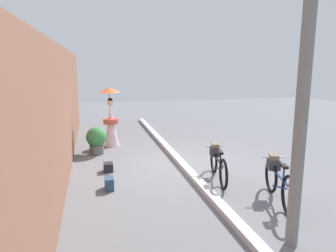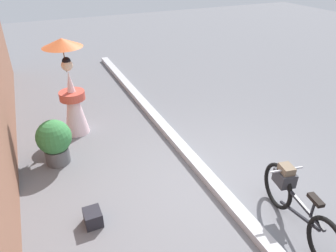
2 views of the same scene
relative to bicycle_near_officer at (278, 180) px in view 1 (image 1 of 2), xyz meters
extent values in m
plane|color=slate|center=(2.52, 1.21, -0.44)|extent=(30.00, 30.00, 0.00)
cube|color=brown|center=(2.52, 4.23, 1.08)|extent=(14.00, 0.40, 3.03)
cube|color=#B2B2B7|center=(2.52, 1.21, -0.38)|extent=(14.00, 0.20, 0.12)
torus|color=black|center=(0.45, -0.12, -0.06)|extent=(0.73, 0.26, 0.75)
torus|color=black|center=(-0.60, 0.17, -0.06)|extent=(0.73, 0.26, 0.75)
cube|color=navy|center=(-0.08, 0.02, 0.09)|extent=(0.89, 0.28, 0.04)
cube|color=navy|center=(-0.08, 0.02, -0.11)|extent=(0.78, 0.24, 0.29)
cylinder|color=navy|center=(-0.27, 0.07, 0.21)|extent=(0.03, 0.03, 0.31)
cube|color=black|center=(-0.27, 0.07, 0.37)|extent=(0.24, 0.15, 0.05)
cylinder|color=silver|center=(0.34, -0.10, 0.35)|extent=(0.16, 0.47, 0.03)
cube|color=#333338|center=(0.34, -0.10, 0.20)|extent=(0.31, 0.28, 0.20)
cube|color=#72604C|center=(0.34, -0.10, 0.33)|extent=(0.24, 0.21, 0.14)
torus|color=black|center=(1.85, 0.59, -0.10)|extent=(0.67, 0.18, 0.67)
torus|color=black|center=(0.81, 0.78, -0.10)|extent=(0.67, 0.18, 0.67)
cube|color=black|center=(1.33, 0.69, 0.04)|extent=(0.88, 0.20, 0.04)
cube|color=black|center=(1.33, 0.69, -0.15)|extent=(0.76, 0.17, 0.28)
cylinder|color=black|center=(1.14, 0.72, 0.15)|extent=(0.03, 0.03, 0.28)
cube|color=black|center=(1.14, 0.72, 0.28)|extent=(0.23, 0.13, 0.05)
cylinder|color=silver|center=(1.74, 0.61, 0.27)|extent=(0.12, 0.48, 0.03)
cube|color=#333338|center=(1.74, 0.61, 0.13)|extent=(0.30, 0.26, 0.20)
cube|color=#72604C|center=(1.74, 0.61, 0.26)|extent=(0.23, 0.19, 0.14)
cone|color=silver|center=(5.15, 2.86, 0.22)|extent=(0.48, 0.48, 1.32)
cylinder|color=#D14C3D|center=(5.15, 2.86, 0.38)|extent=(0.49, 0.49, 0.16)
sphere|color=beige|center=(5.15, 2.86, 0.99)|extent=(0.21, 0.21, 0.21)
sphere|color=black|center=(5.15, 2.86, 1.06)|extent=(0.16, 0.16, 0.16)
cylinder|color=olive|center=(5.20, 2.88, 1.11)|extent=(0.02, 0.02, 0.55)
cone|color=orange|center=(5.20, 2.88, 1.39)|extent=(0.73, 0.73, 0.16)
cylinder|color=#59595B|center=(4.23, 3.36, -0.30)|extent=(0.41, 0.41, 0.28)
sphere|color=#387F42|center=(4.23, 3.36, 0.08)|extent=(0.59, 0.59, 0.59)
sphere|color=#387F42|center=(4.37, 3.27, 0.01)|extent=(0.33, 0.33, 0.33)
cube|color=#26262D|center=(2.56, 3.11, -0.33)|extent=(0.26, 0.23, 0.22)
cube|color=black|center=(2.56, 3.04, -0.27)|extent=(0.23, 0.08, 0.08)
cube|color=navy|center=(1.39, 3.15, -0.31)|extent=(0.33, 0.19, 0.26)
cube|color=#243951|center=(1.39, 3.09, -0.24)|extent=(0.28, 0.07, 0.09)
cylinder|color=slate|center=(-1.39, 0.65, 1.96)|extent=(0.18, 0.18, 4.80)
camera|label=1|loc=(-5.12, 3.43, 2.18)|focal=33.80mm
camera|label=2|loc=(-0.64, 3.43, 2.85)|focal=33.23mm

